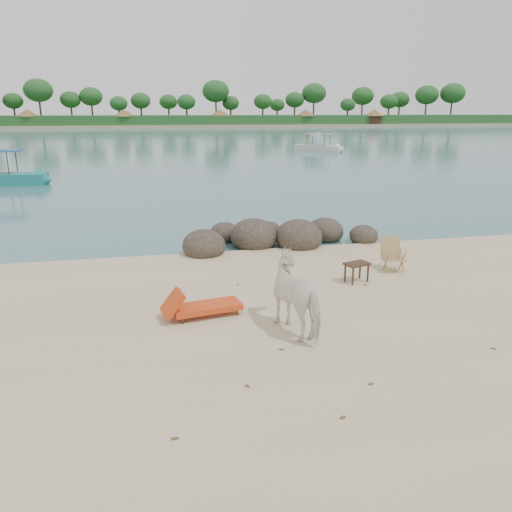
{
  "coord_description": "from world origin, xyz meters",
  "views": [
    {
      "loc": [
        -3.11,
        -8.72,
        4.19
      ],
      "look_at": [
        -0.77,
        2.0,
        1.0
      ],
      "focal_mm": 35.0,
      "sensor_mm": 36.0,
      "label": 1
    }
  ],
  "objects_px": {
    "boulders": "(273,237)",
    "cow": "(300,296)",
    "lounge_chair": "(207,305)",
    "deck_chair": "(394,256)",
    "side_table": "(356,274)"
  },
  "relations": [
    {
      "from": "boulders",
      "to": "cow",
      "type": "height_order",
      "value": "cow"
    },
    {
      "from": "cow",
      "to": "side_table",
      "type": "height_order",
      "value": "cow"
    },
    {
      "from": "lounge_chair",
      "to": "deck_chair",
      "type": "height_order",
      "value": "deck_chair"
    },
    {
      "from": "deck_chair",
      "to": "boulders",
      "type": "bearing_deg",
      "value": 135.55
    },
    {
      "from": "boulders",
      "to": "side_table",
      "type": "height_order",
      "value": "boulders"
    },
    {
      "from": "cow",
      "to": "side_table",
      "type": "bearing_deg",
      "value": -149.75
    },
    {
      "from": "side_table",
      "to": "cow",
      "type": "bearing_deg",
      "value": -150.34
    },
    {
      "from": "cow",
      "to": "deck_chair",
      "type": "distance_m",
      "value": 4.74
    },
    {
      "from": "side_table",
      "to": "deck_chair",
      "type": "height_order",
      "value": "deck_chair"
    },
    {
      "from": "side_table",
      "to": "boulders",
      "type": "bearing_deg",
      "value": 87.51
    },
    {
      "from": "cow",
      "to": "lounge_chair",
      "type": "bearing_deg",
      "value": -50.94
    },
    {
      "from": "cow",
      "to": "deck_chair",
      "type": "relative_size",
      "value": 1.96
    },
    {
      "from": "side_table",
      "to": "deck_chair",
      "type": "distance_m",
      "value": 1.48
    },
    {
      "from": "cow",
      "to": "deck_chair",
      "type": "xyz_separation_m",
      "value": [
        3.59,
        3.07,
        -0.3
      ]
    },
    {
      "from": "cow",
      "to": "lounge_chair",
      "type": "distance_m",
      "value": 2.1
    }
  ]
}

